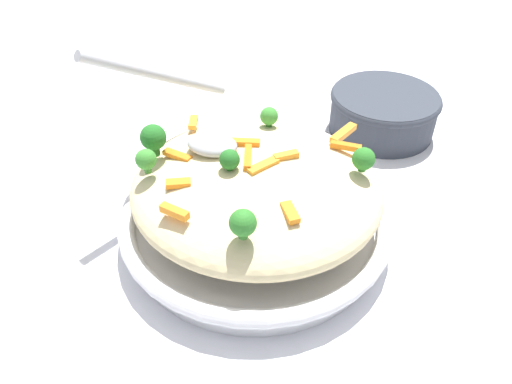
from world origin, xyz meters
TOP-DOWN VIEW (x-y plane):
  - ground_plane at (0.00, 0.00)m, footprint 2.40×2.40m
  - serving_bowl at (0.00, 0.00)m, footprint 0.31×0.31m
  - pasta_mound at (0.00, 0.00)m, footprint 0.27×0.26m
  - carrot_piece_0 at (-0.02, 0.03)m, footprint 0.03×0.02m
  - carrot_piece_1 at (-0.01, 0.00)m, footprint 0.02×0.04m
  - carrot_piece_2 at (0.03, 0.02)m, footprint 0.03×0.02m
  - carrot_piece_3 at (-0.10, 0.06)m, footprint 0.02×0.03m
  - carrot_piece_4 at (0.07, 0.09)m, footprint 0.02×0.04m
  - carrot_piece_5 at (0.08, 0.06)m, footprint 0.03×0.01m
  - carrot_piece_6 at (0.01, -0.01)m, footprint 0.03×0.04m
  - carrot_piece_7 at (-0.09, -0.01)m, footprint 0.03×0.02m
  - carrot_piece_8 at (-0.06, -0.05)m, footprint 0.03×0.02m
  - carrot_piece_9 at (-0.05, -0.09)m, footprint 0.03×0.01m
  - carrot_piece_10 at (0.05, -0.06)m, footprint 0.02×0.03m
  - broccoli_floret_0 at (0.11, 0.03)m, footprint 0.02×0.02m
  - broccoli_floret_1 at (-0.01, 0.08)m, footprint 0.02×0.02m
  - broccoli_floret_2 at (-0.10, -0.04)m, footprint 0.02×0.02m
  - broccoli_floret_3 at (-0.11, -0.01)m, footprint 0.03×0.03m
  - broccoli_floret_4 at (-0.02, -0.02)m, footprint 0.02×0.02m
  - broccoli_floret_5 at (0.02, -0.10)m, footprint 0.02×0.02m
  - serving_spoon at (-0.08, 0.02)m, footprint 0.15×0.16m
  - companion_bowl at (0.11, 0.27)m, footprint 0.16×0.16m

SIDE VIEW (x-z plane):
  - ground_plane at x=0.00m, z-range 0.00..0.00m
  - serving_bowl at x=0.00m, z-range 0.00..0.04m
  - companion_bowl at x=0.11m, z-range 0.00..0.07m
  - pasta_mound at x=0.00m, z-range 0.04..0.10m
  - carrot_piece_7 at x=-0.09m, z-range 0.10..0.10m
  - carrot_piece_8 at x=-0.06m, z-range 0.10..0.10m
  - carrot_piece_3 at x=-0.10m, z-range 0.10..0.10m
  - carrot_piece_10 at x=0.05m, z-range 0.10..0.10m
  - carrot_piece_5 at x=0.08m, z-range 0.10..0.10m
  - carrot_piece_4 at x=0.07m, z-range 0.10..0.10m
  - carrot_piece_9 at x=-0.05m, z-range 0.10..0.10m
  - carrot_piece_2 at x=0.03m, z-range 0.10..0.11m
  - carrot_piece_6 at x=0.01m, z-range 0.10..0.11m
  - carrot_piece_0 at x=-0.02m, z-range 0.10..0.11m
  - carrot_piece_1 at x=-0.01m, z-range 0.10..0.11m
  - broccoli_floret_1 at x=-0.01m, z-range 0.10..0.12m
  - broccoli_floret_0 at x=0.11m, z-range 0.10..0.12m
  - broccoli_floret_2 at x=-0.10m, z-range 0.10..0.13m
  - broccoli_floret_5 at x=0.02m, z-range 0.10..0.13m
  - broccoli_floret_4 at x=-0.02m, z-range 0.10..0.13m
  - broccoli_floret_3 at x=-0.11m, z-range 0.10..0.14m
  - serving_spoon at x=-0.08m, z-range 0.07..0.19m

